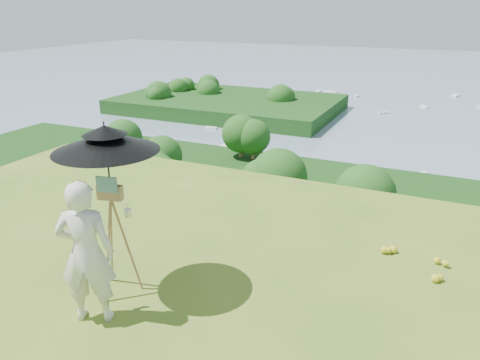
% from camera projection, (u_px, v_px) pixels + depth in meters
% --- Properties ---
extents(shoreline_tier, '(170.00, 28.00, 8.00)m').
position_uv_depth(shoreline_tier, '(414.00, 250.00, 80.55)').
color(shoreline_tier, slate).
rests_on(shoreline_tier, bay_water).
extents(bay_water, '(700.00, 700.00, 0.00)m').
position_uv_depth(bay_water, '(450.00, 90.00, 220.15)').
color(bay_water, slate).
rests_on(bay_water, ground).
extents(peninsula, '(90.00, 60.00, 12.00)m').
position_uv_depth(peninsula, '(228.00, 97.00, 175.49)').
color(peninsula, black).
rests_on(peninsula, bay_water).
extents(slope_trees, '(110.00, 50.00, 6.00)m').
position_uv_depth(slope_trees, '(399.00, 241.00, 39.16)').
color(slope_trees, '#1D5218').
rests_on(slope_trees, forest_slope).
extents(harbor_town, '(110.00, 22.00, 5.00)m').
position_uv_depth(harbor_town, '(419.00, 215.00, 78.27)').
color(harbor_town, silver).
rests_on(harbor_town, shoreline_tier).
extents(moored_boats, '(140.00, 140.00, 0.70)m').
position_uv_depth(moored_boats, '(402.00, 122.00, 157.75)').
color(moored_boats, white).
rests_on(moored_boats, bay_water).
extents(painter, '(0.77, 0.66, 1.79)m').
position_uv_depth(painter, '(86.00, 253.00, 5.38)').
color(painter, beige).
rests_on(painter, ground).
extents(field_easel, '(0.75, 0.75, 1.63)m').
position_uv_depth(field_easel, '(114.00, 235.00, 5.95)').
color(field_easel, '#996A40').
rests_on(field_easel, ground).
extents(sun_umbrella, '(1.54, 1.54, 0.95)m').
position_uv_depth(sun_umbrella, '(107.00, 160.00, 5.63)').
color(sun_umbrella, black).
rests_on(sun_umbrella, field_easel).
extents(painter_cap, '(0.25, 0.27, 0.10)m').
position_uv_depth(painter_cap, '(77.00, 185.00, 5.08)').
color(painter_cap, '#D17572').
rests_on(painter_cap, painter).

